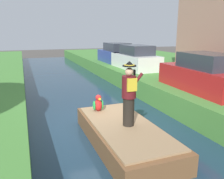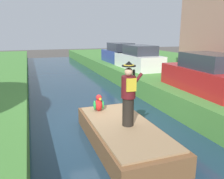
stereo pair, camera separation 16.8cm
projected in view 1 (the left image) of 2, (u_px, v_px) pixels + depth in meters
ground_plane at (107, 128)px, 8.27m from camera, size 80.00×80.00×0.00m
canal_water at (107, 127)px, 8.25m from camera, size 5.23×48.00×0.10m
boat at (124, 134)px, 6.84m from camera, size 1.81×4.21×0.61m
person_pirate at (129, 94)px, 6.50m from camera, size 0.61×0.42×1.85m
parrot_plush at (98, 104)px, 7.90m from camera, size 0.36×0.34×0.57m
parked_car_red at (204, 75)px, 9.40m from camera, size 1.85×4.06×1.50m
parked_car_white at (135, 59)px, 14.98m from camera, size 1.78×4.03×1.50m
parked_car_blue at (116, 54)px, 18.01m from camera, size 1.71×4.00×1.50m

